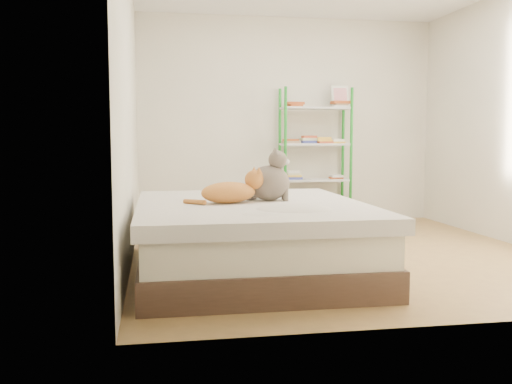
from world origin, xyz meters
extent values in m
cube|color=tan|center=(0.00, 0.00, 0.00)|extent=(3.80, 4.20, 0.01)
cube|color=white|center=(0.00, 2.10, 1.30)|extent=(3.80, 0.01, 2.60)
cube|color=white|center=(0.00, -2.10, 1.30)|extent=(3.80, 0.01, 2.60)
cube|color=white|center=(-1.90, 0.00, 1.30)|extent=(0.01, 4.20, 2.60)
cube|color=#453228|center=(-0.94, -0.60, 0.11)|extent=(1.75, 2.19, 0.22)
cube|color=#F8EFCD|center=(-0.94, -0.60, 0.34)|extent=(1.70, 2.12, 0.24)
cube|color=beige|center=(-0.94, -0.60, 0.51)|extent=(1.79, 2.23, 0.11)
cylinder|color=#1F8C27|center=(-0.12, 1.72, 0.85)|extent=(0.04, 0.04, 1.70)
cylinder|color=#1F8C27|center=(-0.12, 2.04, 0.85)|extent=(0.04, 0.04, 1.70)
cylinder|color=#1F8C27|center=(0.72, 1.72, 0.85)|extent=(0.04, 0.04, 1.70)
cylinder|color=#1F8C27|center=(0.72, 2.04, 0.85)|extent=(0.04, 0.04, 1.70)
cube|color=silver|center=(0.30, 1.88, 0.10)|extent=(0.86, 0.34, 0.02)
cube|color=silver|center=(0.30, 1.88, 0.55)|extent=(0.86, 0.34, 0.02)
cube|color=silver|center=(0.30, 1.88, 1.00)|extent=(0.86, 0.34, 0.02)
cube|color=silver|center=(0.30, 1.88, 1.45)|extent=(0.86, 0.34, 0.02)
cube|color=#CC522D|center=(0.00, 1.88, 0.16)|extent=(0.20, 0.16, 0.09)
cube|color=#CC522D|center=(0.30, 1.88, 0.16)|extent=(0.20, 0.16, 0.09)
cube|color=#CC522D|center=(0.60, 1.88, 0.16)|extent=(0.20, 0.16, 0.09)
cube|color=#CC522D|center=(0.00, 1.88, 0.61)|extent=(0.20, 0.16, 0.09)
cube|color=#CC522D|center=(0.60, 1.88, 0.61)|extent=(0.20, 0.16, 0.09)
cube|color=#CC522D|center=(0.00, 1.88, 1.06)|extent=(0.20, 0.16, 0.09)
cube|color=#CC522D|center=(0.20, 1.88, 1.06)|extent=(0.20, 0.16, 0.09)
cube|color=#CC522D|center=(0.40, 1.88, 1.06)|extent=(0.20, 0.16, 0.09)
cube|color=#CC522D|center=(0.60, 1.88, 1.06)|extent=(0.20, 0.16, 0.09)
cube|color=#CC522D|center=(0.00, 1.88, 1.51)|extent=(0.20, 0.16, 0.09)
cube|color=#CC522D|center=(0.60, 1.88, 1.51)|extent=(0.20, 0.16, 0.09)
cube|color=white|center=(0.64, 1.93, 1.60)|extent=(0.22, 0.08, 0.28)
cube|color=#ED3452|center=(0.64, 1.92, 1.60)|extent=(0.17, 0.06, 0.21)
cube|color=#98694F|center=(0.27, 0.99, 0.18)|extent=(0.63, 0.57, 0.36)
cube|color=#613CA4|center=(0.34, 0.79, 0.17)|extent=(0.30, 0.12, 0.08)
cube|color=#98694F|center=(0.27, 0.79, 0.36)|extent=(0.54, 0.33, 0.11)
cube|color=silver|center=(-0.69, 1.85, 0.16)|extent=(0.34, 0.32, 0.32)
cube|color=silver|center=(-0.69, 1.85, 0.34)|extent=(0.38, 0.36, 0.03)
camera|label=1|loc=(-1.68, -5.08, 1.08)|focal=40.00mm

